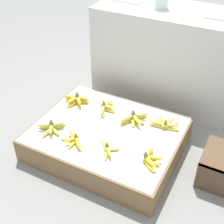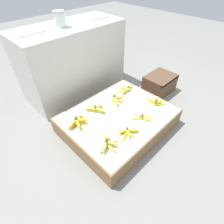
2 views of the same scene
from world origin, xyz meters
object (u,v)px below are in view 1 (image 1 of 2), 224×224
(banana_bunch_front_right, at_px, (150,159))
(banana_bunch_middle_midleft, at_px, (105,107))
(banana_bunch_middle_left, at_px, (76,100))
(banana_bunch_front_left, at_px, (51,127))
(banana_bunch_front_midright, at_px, (108,149))
(banana_bunch_middle_midright, at_px, (134,118))
(banana_bunch_middle_right, at_px, (165,124))
(banana_bunch_front_midleft, at_px, (74,140))

(banana_bunch_front_right, height_order, banana_bunch_middle_midleft, banana_bunch_front_right)
(banana_bunch_middle_left, distance_m, banana_bunch_middle_midleft, 0.25)
(banana_bunch_front_left, xyz_separation_m, banana_bunch_front_midright, (0.47, -0.00, -0.01))
(banana_bunch_middle_midright, bearing_deg, banana_bunch_middle_right, 12.10)
(banana_bunch_front_midleft, distance_m, banana_bunch_front_right, 0.54)
(banana_bunch_front_left, height_order, banana_bunch_middle_right, banana_bunch_front_left)
(banana_bunch_front_left, height_order, banana_bunch_middle_midright, banana_bunch_middle_midright)
(banana_bunch_middle_midright, distance_m, banana_bunch_middle_right, 0.24)
(banana_bunch_front_left, xyz_separation_m, banana_bunch_middle_midleft, (0.22, 0.41, -0.00))
(banana_bunch_front_midright, relative_size, banana_bunch_middle_midright, 0.87)
(banana_bunch_front_midleft, xyz_separation_m, banana_bunch_front_midright, (0.25, 0.03, 0.00))
(banana_bunch_front_midleft, relative_size, banana_bunch_middle_right, 0.87)
(banana_bunch_front_left, distance_m, banana_bunch_middle_midright, 0.62)
(banana_bunch_middle_midleft, bearing_deg, banana_bunch_middle_left, -172.90)
(banana_bunch_middle_left, height_order, banana_bunch_middle_midright, banana_bunch_middle_left)
(banana_bunch_front_midright, height_order, banana_bunch_middle_midright, banana_bunch_middle_midright)
(banana_bunch_middle_midleft, relative_size, banana_bunch_middle_midright, 1.03)
(banana_bunch_front_left, distance_m, banana_bunch_front_right, 0.76)
(banana_bunch_middle_midleft, distance_m, banana_bunch_middle_right, 0.50)
(banana_bunch_middle_midleft, relative_size, banana_bunch_middle_right, 0.93)
(banana_bunch_front_midleft, height_order, banana_bunch_middle_midright, banana_bunch_middle_midright)
(banana_bunch_front_right, xyz_separation_m, banana_bunch_middle_left, (-0.79, 0.34, 0.01))
(banana_bunch_middle_left, distance_m, banana_bunch_middle_right, 0.75)
(banana_bunch_front_midleft, height_order, banana_bunch_middle_left, banana_bunch_middle_left)
(banana_bunch_front_right, distance_m, banana_bunch_middle_left, 0.86)
(banana_bunch_front_midright, distance_m, banana_bunch_middle_right, 0.50)
(banana_bunch_front_midright, xyz_separation_m, banana_bunch_middle_right, (0.26, 0.43, 0.00))
(banana_bunch_front_midleft, relative_size, banana_bunch_front_right, 1.07)
(banana_bunch_front_right, relative_size, banana_bunch_middle_left, 0.90)
(banana_bunch_middle_midright, bearing_deg, banana_bunch_front_midright, -93.72)
(banana_bunch_front_left, relative_size, banana_bunch_middle_midright, 0.99)
(banana_bunch_front_right, distance_m, banana_bunch_middle_midright, 0.43)
(banana_bunch_front_left, xyz_separation_m, banana_bunch_middle_right, (0.72, 0.43, -0.01))
(banana_bunch_front_midright, distance_m, banana_bunch_middle_midright, 0.38)
(banana_bunch_middle_midleft, height_order, banana_bunch_middle_right, banana_bunch_middle_midleft)
(banana_bunch_front_midleft, bearing_deg, banana_bunch_middle_midright, 56.35)
(banana_bunch_front_midleft, bearing_deg, banana_bunch_front_midright, 7.20)
(banana_bunch_middle_right, bearing_deg, banana_bunch_middle_midright, -167.90)
(banana_bunch_front_left, xyz_separation_m, banana_bunch_front_midleft, (0.22, -0.03, -0.01))
(banana_bunch_middle_left, distance_m, banana_bunch_middle_midright, 0.52)
(banana_bunch_middle_right, bearing_deg, banana_bunch_middle_midleft, -177.87)
(banana_bunch_front_midright, bearing_deg, banana_bunch_front_left, 179.87)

